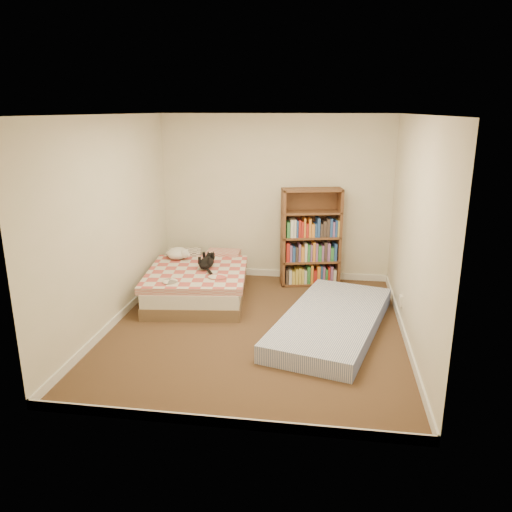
# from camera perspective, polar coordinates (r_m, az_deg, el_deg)

# --- Properties ---
(room) EXTENTS (3.51, 4.01, 2.51)m
(room) POSITION_cam_1_polar(r_m,az_deg,el_deg) (5.73, 0.02, 2.72)
(room) COLOR #4C3920
(room) RESTS_ON ground
(bed) EXTENTS (1.50, 1.95, 0.48)m
(bed) POSITION_cam_1_polar(r_m,az_deg,el_deg) (7.11, -6.53, -2.86)
(bed) COLOR brown
(bed) RESTS_ON room
(bookshelf) EXTENTS (0.94, 0.48, 1.46)m
(bookshelf) POSITION_cam_1_polar(r_m,az_deg,el_deg) (7.52, 6.25, 0.79)
(bookshelf) COLOR brown
(bookshelf) RESTS_ON room
(floor_mattress) EXTENTS (1.59, 2.49, 0.21)m
(floor_mattress) POSITION_cam_1_polar(r_m,az_deg,el_deg) (6.11, 8.64, -7.41)
(floor_mattress) COLOR #6976AF
(floor_mattress) RESTS_ON room
(black_cat) EXTENTS (0.23, 0.70, 0.16)m
(black_cat) POSITION_cam_1_polar(r_m,az_deg,el_deg) (7.00, -5.58, -0.68)
(black_cat) COLOR black
(black_cat) RESTS_ON bed
(white_dog) EXTENTS (0.41, 0.43, 0.17)m
(white_dog) POSITION_cam_1_polar(r_m,az_deg,el_deg) (7.42, -8.90, 0.30)
(white_dog) COLOR silver
(white_dog) RESTS_ON bed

